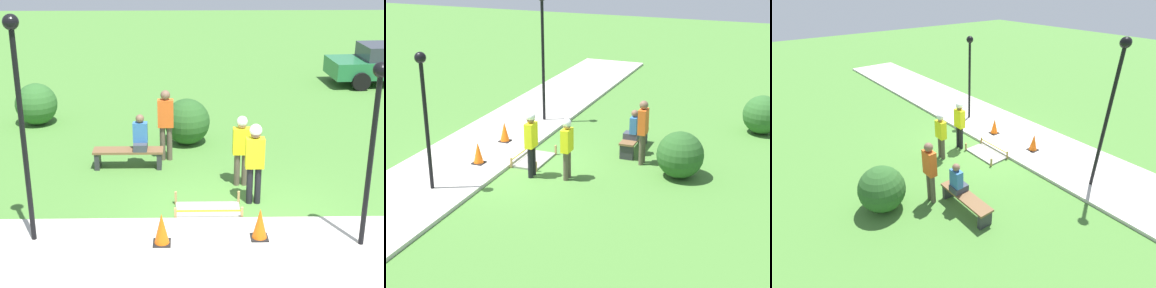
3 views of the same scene
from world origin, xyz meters
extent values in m
plane|color=#477A33|center=(0.00, 0.00, 0.00)|extent=(60.00, 60.00, 0.00)
cube|color=#BCB7AD|center=(0.00, -1.47, 0.05)|extent=(28.00, 2.94, 0.10)
cube|color=gray|center=(-0.60, 0.44, 0.03)|extent=(1.38, 0.76, 0.06)
cube|color=tan|center=(-1.29, 0.05, 0.15)|extent=(0.05, 0.05, 0.30)
cube|color=tan|center=(0.09, 0.05, 0.15)|extent=(0.05, 0.05, 0.30)
cube|color=tan|center=(-1.29, 0.82, 0.15)|extent=(0.05, 0.05, 0.30)
cube|color=tan|center=(0.09, 0.82, 0.15)|extent=(0.05, 0.05, 0.30)
cube|color=yellow|center=(-0.60, 0.05, 0.23)|extent=(1.38, 0.00, 0.04)
cube|color=black|center=(-1.54, -1.02, 0.11)|extent=(0.34, 0.34, 0.02)
cone|color=orange|center=(-1.54, -1.02, 0.43)|extent=(0.29, 0.29, 0.61)
cube|color=black|center=(0.34, -0.85, 0.11)|extent=(0.34, 0.34, 0.02)
cone|color=orange|center=(0.34, -0.85, 0.43)|extent=(0.29, 0.29, 0.61)
cube|color=#2D2D33|center=(-3.27, 2.88, 0.22)|extent=(0.12, 0.40, 0.43)
cube|color=#2D2D33|center=(-1.72, 2.88, 0.22)|extent=(0.12, 0.40, 0.43)
cube|color=brown|center=(-2.49, 2.88, 0.46)|extent=(1.75, 0.44, 0.06)
cube|color=#383D47|center=(-2.18, 2.88, 0.58)|extent=(0.34, 0.44, 0.18)
cube|color=#336BAD|center=(-2.18, 2.96, 0.92)|extent=(0.36, 0.20, 0.50)
sphere|color=brown|center=(-2.18, 2.96, 1.28)|extent=(0.21, 0.21, 0.21)
cylinder|color=brown|center=(0.14, 1.81, 0.40)|extent=(0.14, 0.14, 0.79)
cylinder|color=brown|center=(0.32, 1.81, 0.40)|extent=(0.14, 0.14, 0.79)
cube|color=yellow|center=(0.23, 1.81, 1.10)|extent=(0.40, 0.22, 0.63)
sphere|color=#A37A5B|center=(0.23, 1.81, 1.52)|extent=(0.21, 0.21, 0.21)
sphere|color=white|center=(0.23, 1.81, 1.58)|extent=(0.25, 0.25, 0.25)
cylinder|color=black|center=(0.33, 0.86, 0.43)|extent=(0.14, 0.14, 0.85)
cylinder|color=black|center=(0.51, 0.86, 0.43)|extent=(0.14, 0.14, 0.85)
cube|color=yellow|center=(0.42, 0.86, 1.19)|extent=(0.40, 0.22, 0.68)
sphere|color=brown|center=(0.42, 0.86, 1.65)|extent=(0.23, 0.23, 0.23)
sphere|color=white|center=(0.42, 0.86, 1.71)|extent=(0.27, 0.27, 0.27)
cylinder|color=brown|center=(-1.65, 3.39, 0.45)|extent=(0.14, 0.14, 0.91)
cylinder|color=brown|center=(-1.47, 3.39, 0.45)|extent=(0.14, 0.14, 0.91)
cube|color=#E55B1E|center=(-1.56, 3.39, 1.27)|extent=(0.40, 0.22, 0.72)
sphere|color=brown|center=(-1.56, 3.39, 1.75)|extent=(0.25, 0.25, 0.25)
cylinder|color=black|center=(2.25, -1.09, 1.74)|extent=(0.10, 0.10, 3.29)
sphere|color=black|center=(2.25, -1.09, 3.48)|extent=(0.28, 0.28, 0.28)
cylinder|color=black|center=(-4.02, -0.80, 2.13)|extent=(0.10, 0.10, 4.07)
sphere|color=black|center=(-4.02, -0.80, 4.26)|extent=(0.28, 0.28, 0.28)
cylinder|color=black|center=(5.26, 11.59, 0.34)|extent=(0.69, 0.29, 0.67)
cylinder|color=black|center=(5.39, 9.87, 0.34)|extent=(0.69, 0.29, 0.67)
sphere|color=#285623|center=(-1.00, 4.59, 0.64)|extent=(1.27, 1.27, 1.27)
sphere|color=#2D6028|center=(-5.56, 6.33, 0.63)|extent=(1.27, 1.27, 1.27)
camera|label=1|loc=(-1.14, -10.80, 5.89)|focal=55.00mm
camera|label=2|loc=(13.67, 7.40, 6.39)|focal=55.00mm
camera|label=3|loc=(-7.47, 6.87, 5.57)|focal=28.00mm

